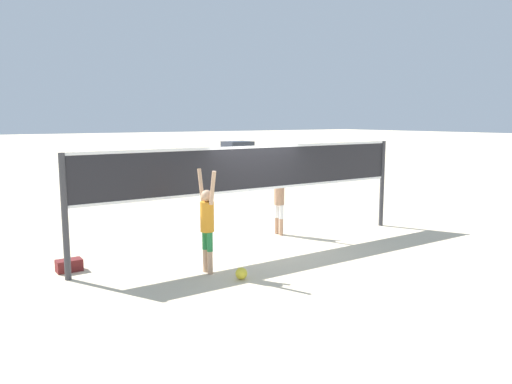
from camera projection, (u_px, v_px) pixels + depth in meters
name	position (u px, v px, depth m)	size (l,w,h in m)	color
ground_plane	(256.00, 247.00, 12.26)	(200.00, 200.00, 0.00)	beige
volleyball_net	(256.00, 176.00, 12.00)	(9.04, 0.12, 2.49)	#38383D
player_spiker	(207.00, 219.00, 10.04)	(0.28, 0.70, 2.13)	tan
player_blocker	(279.00, 196.00, 13.43)	(0.28, 0.69, 2.03)	tan
volleyball	(241.00, 273.00, 9.78)	(0.24, 0.24, 0.24)	yellow
gear_bag	(69.00, 265.00, 10.29)	(0.51, 0.30, 0.25)	maroon
parked_car_mid	(240.00, 152.00, 37.41)	(4.42, 2.00, 1.45)	#B7B7BC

